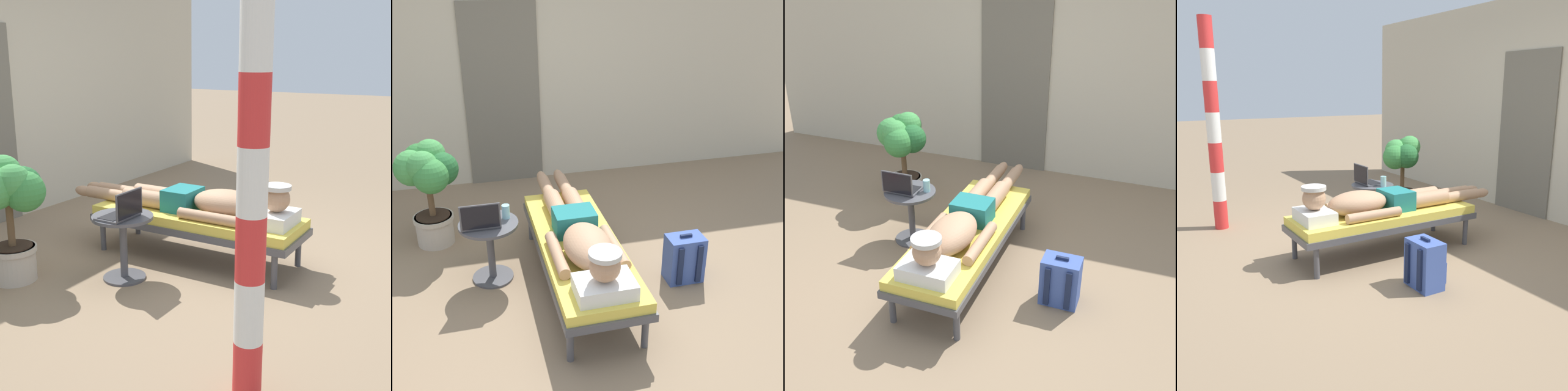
% 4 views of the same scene
% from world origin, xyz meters
% --- Properties ---
extents(ground_plane, '(40.00, 40.00, 0.00)m').
position_xyz_m(ground_plane, '(0.00, 0.00, 0.00)').
color(ground_plane, '#8C7256').
extents(house_wall_back, '(7.60, 0.20, 2.70)m').
position_xyz_m(house_wall_back, '(-0.01, 2.61, 1.35)').
color(house_wall_back, beige).
rests_on(house_wall_back, ground).
extents(house_door_panel, '(0.84, 0.03, 2.04)m').
position_xyz_m(house_door_panel, '(-0.33, 2.50, 1.02)').
color(house_door_panel, '#6D6759').
rests_on(house_door_panel, ground).
extents(lounge_chair, '(0.63, 1.87, 0.42)m').
position_xyz_m(lounge_chair, '(-0.01, 0.19, 0.35)').
color(lounge_chair, '#4C4C51').
rests_on(lounge_chair, ground).
extents(person_reclining, '(0.53, 2.17, 0.33)m').
position_xyz_m(person_reclining, '(-0.01, 0.13, 0.52)').
color(person_reclining, white).
rests_on(person_reclining, lounge_chair).
extents(side_table, '(0.48, 0.48, 0.52)m').
position_xyz_m(side_table, '(-0.69, 0.46, 0.36)').
color(side_table, '#4C4C51').
rests_on(side_table, ground).
extents(laptop, '(0.31, 0.24, 0.23)m').
position_xyz_m(laptop, '(-0.75, 0.41, 0.58)').
color(laptop, '#4C4C51').
rests_on(laptop, side_table).
extents(drink_glass, '(0.06, 0.06, 0.12)m').
position_xyz_m(drink_glass, '(-0.54, 0.52, 0.58)').
color(drink_glass, '#99D8E5').
rests_on(drink_glass, side_table).
extents(backpack, '(0.30, 0.26, 0.42)m').
position_xyz_m(backpack, '(0.85, 0.05, 0.20)').
color(backpack, '#3F59A5').
rests_on(backpack, ground).
extents(potted_plant, '(0.56, 0.52, 0.99)m').
position_xyz_m(potted_plant, '(-1.16, 1.17, 0.66)').
color(potted_plant, '#BFB29E').
rests_on(potted_plant, ground).
extents(porch_post, '(0.15, 0.15, 2.32)m').
position_xyz_m(porch_post, '(-1.60, -1.04, 1.16)').
color(porch_post, red).
rests_on(porch_post, ground).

